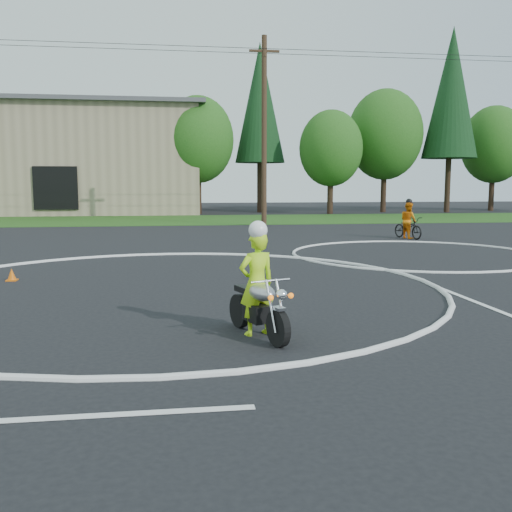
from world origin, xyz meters
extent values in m
plane|color=black|center=(0.00, 0.00, 0.00)|extent=(120.00, 120.00, 0.00)
cube|color=#1E4714|center=(0.00, 27.00, 0.01)|extent=(120.00, 10.00, 0.02)
torus|color=silver|center=(0.00, 3.00, 0.01)|extent=(12.12, 12.12, 0.12)
torus|color=silver|center=(8.00, 8.00, 0.01)|extent=(8.10, 8.10, 0.10)
cylinder|color=black|center=(1.64, -1.85, 0.27)|extent=(0.28, 0.54, 0.54)
cylinder|color=black|center=(1.22, -0.67, 0.27)|extent=(0.28, 0.54, 0.54)
cube|color=black|center=(1.41, -1.22, 0.36)|extent=(0.40, 0.55, 0.27)
ellipsoid|color=#B2B1B6|center=(1.47, -1.39, 0.70)|extent=(0.50, 0.65, 0.25)
cube|color=black|center=(1.32, -0.96, 0.66)|extent=(0.40, 0.59, 0.09)
cylinder|color=silver|center=(1.54, -1.81, 0.58)|extent=(0.14, 0.32, 0.72)
cylinder|color=silver|center=(1.69, -1.76, 0.58)|extent=(0.14, 0.32, 0.72)
cube|color=#B8B8BE|center=(1.64, -1.87, 0.56)|extent=(0.18, 0.23, 0.04)
cylinder|color=silver|center=(1.56, -1.64, 0.92)|extent=(0.60, 0.24, 0.03)
sphere|color=white|center=(1.67, -1.94, 0.76)|extent=(0.16, 0.16, 0.16)
sphere|color=orange|center=(1.51, -1.97, 0.74)|extent=(0.08, 0.08, 0.08)
sphere|color=#E1600B|center=(1.81, -1.86, 0.74)|extent=(0.08, 0.08, 0.08)
cylinder|color=silver|center=(1.43, -0.83, 0.27)|extent=(0.31, 0.70, 0.07)
imported|color=#B8F319|center=(1.43, -1.16, 0.79)|extent=(0.67, 0.55, 1.59)
sphere|color=white|center=(1.44, -1.20, 1.61)|extent=(0.29, 0.29, 0.29)
imported|color=black|center=(9.93, 13.20, 0.46)|extent=(1.04, 1.85, 0.92)
imported|color=orange|center=(9.93, 13.20, 0.76)|extent=(0.75, 0.87, 1.53)
sphere|color=black|center=(9.93, 13.20, 1.55)|extent=(0.26, 0.26, 0.26)
cone|color=orange|center=(-3.66, 4.50, 0.15)|extent=(0.22, 0.22, 0.30)
cube|color=orange|center=(-3.66, 4.50, 0.01)|extent=(0.24, 0.24, 0.03)
cone|color=orange|center=(2.16, 3.73, 0.15)|extent=(0.22, 0.22, 0.30)
cube|color=orange|center=(2.16, 3.73, 0.01)|extent=(0.24, 0.24, 0.03)
cube|color=black|center=(-8.00, 31.90, 2.00)|extent=(3.00, 0.16, 3.00)
cylinder|color=#382619|center=(2.00, 34.00, 1.62)|extent=(0.44, 0.44, 3.24)
ellipsoid|color=#1E5116|center=(2.00, 34.00, 5.58)|extent=(5.40, 5.40, 6.48)
cylinder|color=#382619|center=(7.00, 36.00, 1.98)|extent=(0.44, 0.44, 3.96)
cone|color=black|center=(7.00, 36.00, 8.63)|extent=(3.96, 3.96, 9.35)
cylinder|color=#382619|center=(12.00, 33.00, 1.44)|extent=(0.44, 0.44, 2.88)
ellipsoid|color=#1E5116|center=(12.00, 33.00, 4.96)|extent=(4.80, 4.80, 5.76)
cylinder|color=#382619|center=(17.00, 35.00, 1.80)|extent=(0.44, 0.44, 3.60)
ellipsoid|color=#1E5116|center=(17.00, 35.00, 6.20)|extent=(6.00, 6.00, 7.20)
cylinder|color=#382619|center=(22.00, 34.00, 2.16)|extent=(0.44, 0.44, 4.32)
cone|color=black|center=(22.00, 34.00, 9.42)|extent=(4.32, 4.32, 10.20)
cylinder|color=#382619|center=(27.00, 36.00, 1.62)|extent=(0.44, 0.44, 3.24)
ellipsoid|color=#1E5116|center=(27.00, 36.00, 5.58)|extent=(5.40, 5.40, 6.48)
cylinder|color=#382619|center=(-2.00, 35.00, 1.44)|extent=(0.44, 0.44, 2.88)
ellipsoid|color=#1E5116|center=(-2.00, 35.00, 4.96)|extent=(4.80, 4.80, 5.76)
cylinder|color=#473321|center=(5.00, 21.00, 5.00)|extent=(0.28, 0.28, 10.00)
cube|color=#473321|center=(5.00, 21.00, 9.20)|extent=(1.60, 0.12, 0.12)
cylinder|color=black|center=(-5.00, 20.45, 9.20)|extent=(20.00, 0.02, 0.02)
cylinder|color=black|center=(-5.00, 21.55, 9.20)|extent=(20.00, 0.02, 0.02)
cylinder|color=black|center=(15.00, 20.45, 9.20)|extent=(20.00, 0.02, 0.02)
cylinder|color=black|center=(15.00, 21.55, 9.20)|extent=(20.00, 0.02, 0.02)
camera|label=1|loc=(0.22, -9.58, 2.30)|focal=40.00mm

